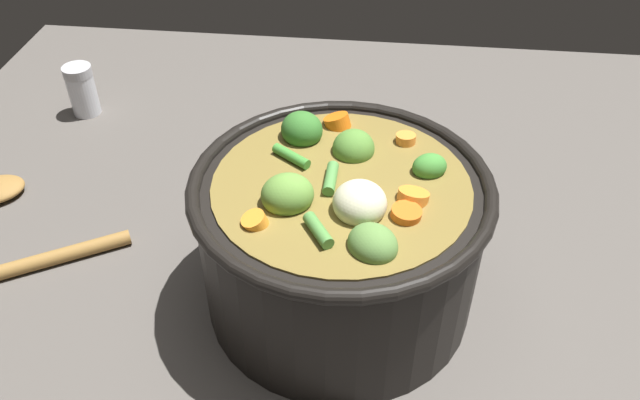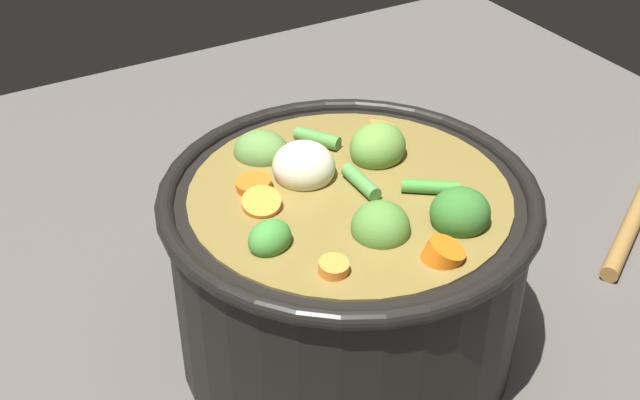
% 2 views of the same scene
% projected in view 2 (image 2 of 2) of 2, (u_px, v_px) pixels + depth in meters
% --- Properties ---
extents(ground_plane, '(1.10, 1.10, 0.00)m').
position_uv_depth(ground_plane, '(346.00, 341.00, 0.65)').
color(ground_plane, '#514C47').
extents(cooking_pot, '(0.26, 0.26, 0.16)m').
position_uv_depth(cooking_pot, '(348.00, 264.00, 0.60)').
color(cooking_pot, black).
rests_on(cooking_pot, ground_plane).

